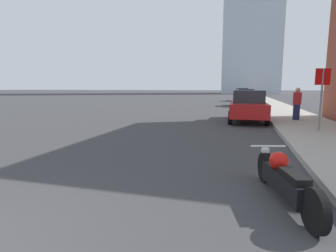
% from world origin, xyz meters
% --- Properties ---
extents(sidewalk, '(2.99, 240.00, 0.15)m').
position_xyz_m(sidewalk, '(5.98, 40.00, 0.07)').
color(sidewalk, '#9E998E').
rests_on(sidewalk, ground_plane).
extents(motorcycle, '(0.83, 2.27, 0.73)m').
position_xyz_m(motorcycle, '(3.76, 3.13, 0.36)').
color(motorcycle, black).
rests_on(motorcycle, ground_plane).
extents(parked_car_red, '(1.92, 4.31, 1.62)m').
position_xyz_m(parked_car_red, '(3.42, 13.18, 0.82)').
color(parked_car_red, red).
rests_on(parked_car_red, ground_plane).
extents(parked_car_blue, '(2.02, 4.05, 1.65)m').
position_xyz_m(parked_car_blue, '(3.37, 25.42, 0.82)').
color(parked_car_blue, '#1E3899').
rests_on(parked_car_blue, ground_plane).
extents(parked_car_green, '(1.94, 4.24, 1.72)m').
position_xyz_m(parked_car_green, '(3.11, 35.50, 0.85)').
color(parked_car_green, '#1E6B33').
rests_on(parked_car_green, ground_plane).
extents(stop_sign, '(0.57, 0.26, 2.31)m').
position_xyz_m(stop_sign, '(5.94, 9.90, 1.72)').
color(stop_sign, slate).
rests_on(stop_sign, sidewalk).
extents(pedestrian, '(0.36, 0.23, 1.61)m').
position_xyz_m(pedestrian, '(5.77, 13.34, 0.97)').
color(pedestrian, '#1E2347').
rests_on(pedestrian, sidewalk).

